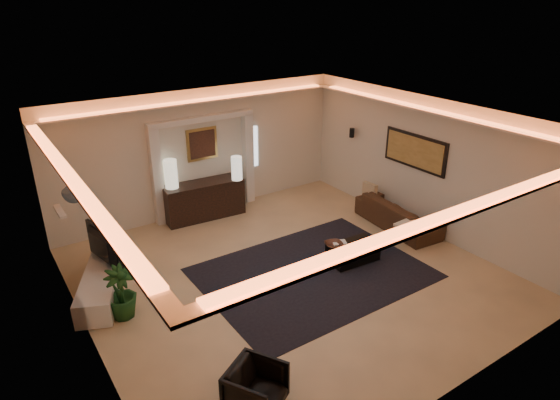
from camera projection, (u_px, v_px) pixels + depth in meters
floor at (289, 275)px, 8.91m from camera, size 7.00×7.00×0.00m
ceiling at (290, 121)px, 7.76m from camera, size 7.00×7.00×0.00m
wall_back at (202, 152)px, 11.00m from camera, size 7.00×0.00×7.00m
wall_front at (460, 303)px, 5.67m from camera, size 7.00×0.00×7.00m
wall_left at (79, 261)px, 6.54m from camera, size 0.00×7.00×7.00m
wall_right at (426, 166)px, 10.13m from camera, size 0.00×7.00×7.00m
cove_soffit at (290, 138)px, 7.87m from camera, size 7.00×7.00×0.04m
daylight_slit at (253, 147)px, 11.71m from camera, size 0.25×0.03×1.00m
area_rug at (313, 273)px, 8.96m from camera, size 4.00×3.00×0.01m
pilaster_left at (157, 178)px, 10.47m from camera, size 0.22×0.20×2.20m
pilaster_right at (248, 159)px, 11.65m from camera, size 0.22×0.20×2.20m
alcove_header at (202, 119)px, 10.60m from camera, size 2.52×0.20×0.12m
painting_frame at (202, 144)px, 10.90m from camera, size 0.74×0.04×0.74m
painting_canvas at (203, 144)px, 10.88m from camera, size 0.62×0.02×0.62m
art_panel_frame at (415, 151)px, 10.24m from camera, size 0.04×1.64×0.74m
art_panel_gold at (414, 151)px, 10.23m from camera, size 0.02×1.50×0.62m
wall_sconce at (352, 133)px, 11.65m from camera, size 0.12×0.12×0.22m
wall_niche at (60, 211)px, 7.56m from camera, size 0.10×0.55×0.04m
console at (204, 201)px, 11.06m from camera, size 1.86×0.69×0.91m
lamp_left at (171, 178)px, 10.50m from camera, size 0.36×0.36×0.64m
lamp_right at (237, 170)px, 10.96m from camera, size 0.29×0.29×0.55m
media_ledge at (104, 279)px, 8.39m from camera, size 1.43×2.28×0.42m
tv at (98, 247)px, 8.29m from camera, size 1.14×0.38×0.65m
figurine at (96, 230)px, 9.18m from camera, size 0.18×0.18×0.37m
ginger_jar at (73, 190)px, 7.80m from camera, size 0.48×0.48×0.40m
plant at (121, 293)px, 7.62m from camera, size 0.54×0.54×0.88m
sofa at (398, 214)px, 10.64m from camera, size 2.14×1.01×0.61m
throw_blanket at (409, 225)px, 9.58m from camera, size 0.51×0.43×0.05m
throw_pillow at (370, 191)px, 11.23m from camera, size 0.15×0.38×0.37m
coffee_table at (353, 252)px, 9.29m from camera, size 0.99×0.58×0.36m
bowl at (334, 244)px, 9.08m from camera, size 0.43×0.43×0.08m
magazine at (339, 241)px, 9.21m from camera, size 0.32×0.28×0.03m
armchair at (256, 388)px, 5.96m from camera, size 0.89×0.90×0.61m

